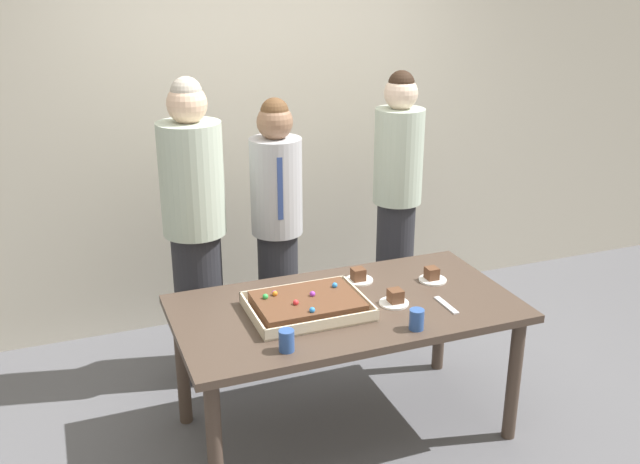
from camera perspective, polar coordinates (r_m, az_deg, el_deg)
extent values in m
plane|color=#5B5B60|center=(4.00, 1.95, -15.30)|extent=(12.00, 12.00, 0.00)
cube|color=beige|center=(4.83, -5.35, 10.39)|extent=(8.00, 0.12, 3.00)
cube|color=#47382D|center=(3.63, 2.09, -6.09)|extent=(1.72, 0.91, 0.04)
cylinder|color=#47382D|center=(3.32, -8.36, -16.62)|extent=(0.07, 0.07, 0.69)
cylinder|color=#47382D|center=(3.87, 15.14, -11.21)|extent=(0.07, 0.07, 0.69)
cylinder|color=#47382D|center=(3.93, -10.88, -10.34)|extent=(0.07, 0.07, 0.69)
cylinder|color=#47382D|center=(4.41, 9.52, -6.65)|extent=(0.07, 0.07, 0.69)
cube|color=beige|center=(3.54, -1.00, -6.29)|extent=(0.57, 0.44, 0.01)
cube|color=beige|center=(3.35, 0.26, -7.34)|extent=(0.57, 0.01, 0.05)
cube|color=beige|center=(3.71, -2.13, -4.48)|extent=(0.57, 0.01, 0.05)
cube|color=beige|center=(3.45, -5.40, -6.55)|extent=(0.01, 0.44, 0.05)
cube|color=beige|center=(3.63, 3.18, -5.13)|extent=(0.01, 0.44, 0.05)
cube|color=brown|center=(3.53, -1.00, -5.75)|extent=(0.50, 0.37, 0.06)
sphere|color=#2D84E0|center=(3.63, 1.18, -4.25)|extent=(0.03, 0.03, 0.03)
sphere|color=orange|center=(3.55, -3.61, -4.90)|extent=(0.03, 0.03, 0.03)
sphere|color=green|center=(3.52, -4.36, -5.14)|extent=(0.03, 0.03, 0.03)
sphere|color=#2D84E0|center=(3.38, -0.63, -6.21)|extent=(0.03, 0.03, 0.03)
sphere|color=purple|center=(3.55, -3.63, -4.88)|extent=(0.03, 0.03, 0.03)
sphere|color=red|center=(3.45, -1.94, -5.62)|extent=(0.03, 0.03, 0.03)
sphere|color=purple|center=(3.54, -0.60, -4.94)|extent=(0.03, 0.03, 0.03)
cylinder|color=white|center=(3.93, 8.93, -3.77)|extent=(0.15, 0.15, 0.01)
cube|color=brown|center=(3.92, 8.87, -3.25)|extent=(0.06, 0.07, 0.06)
cylinder|color=white|center=(3.89, 3.13, -3.83)|extent=(0.15, 0.15, 0.01)
cube|color=brown|center=(3.86, 3.06, -3.37)|extent=(0.07, 0.06, 0.07)
cylinder|color=white|center=(3.64, 5.89, -5.64)|extent=(0.15, 0.15, 0.01)
cube|color=brown|center=(3.63, 6.02, -5.06)|extent=(0.07, 0.07, 0.07)
cylinder|color=#2D5199|center=(3.40, 7.68, -6.90)|extent=(0.07, 0.07, 0.10)
cylinder|color=#2D5199|center=(3.19, -2.67, -8.61)|extent=(0.07, 0.07, 0.10)
cube|color=silver|center=(3.66, 10.00, -5.74)|extent=(0.03, 0.20, 0.01)
cylinder|color=#28282D|center=(4.78, 5.91, -2.81)|extent=(0.25, 0.25, 0.91)
cylinder|color=#B7C6B2|center=(4.54, 6.26, 6.00)|extent=(0.31, 0.31, 0.60)
sphere|color=beige|center=(4.46, 6.46, 10.90)|extent=(0.21, 0.21, 0.21)
sphere|color=black|center=(4.45, 6.48, 11.63)|extent=(0.16, 0.16, 0.16)
cylinder|color=#28282D|center=(4.40, -3.30, -5.25)|extent=(0.24, 0.24, 0.86)
cylinder|color=#B2B2B7|center=(4.15, -3.50, 3.64)|extent=(0.30, 0.30, 0.56)
cube|color=navy|center=(4.00, -3.14, 3.45)|extent=(0.04, 0.02, 0.36)
sphere|color=#8C664C|center=(4.05, -3.61, 8.72)|extent=(0.21, 0.21, 0.21)
sphere|color=brown|center=(4.04, -3.63, 9.50)|extent=(0.16, 0.16, 0.16)
cylinder|color=#28282D|center=(4.28, -9.52, -5.83)|extent=(0.28, 0.28, 0.92)
cylinder|color=#B7C6B2|center=(4.01, -10.16, 4.17)|extent=(0.35, 0.35, 0.63)
sphere|color=beige|center=(3.91, -10.53, 9.98)|extent=(0.22, 0.22, 0.22)
sphere|color=#B2A899|center=(3.90, -10.59, 10.84)|extent=(0.17, 0.17, 0.17)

